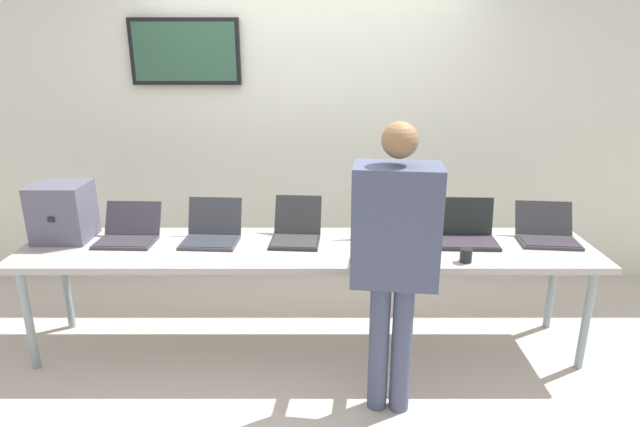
% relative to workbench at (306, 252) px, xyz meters
% --- Properties ---
extents(ground, '(8.00, 8.00, 0.04)m').
position_rel_workbench_xyz_m(ground, '(0.00, 0.00, -0.71)').
color(ground, '#BEB4AA').
extents(back_wall, '(8.00, 0.11, 2.44)m').
position_rel_workbench_xyz_m(back_wall, '(-0.02, 1.13, 0.55)').
color(back_wall, silver).
rests_on(back_wall, ground).
extents(workbench, '(3.65, 0.70, 0.73)m').
position_rel_workbench_xyz_m(workbench, '(0.00, 0.00, 0.00)').
color(workbench, '#A9A19E').
rests_on(workbench, ground).
extents(equipment_box, '(0.34, 0.32, 0.38)m').
position_rel_workbench_xyz_m(equipment_box, '(-1.60, 0.13, 0.23)').
color(equipment_box, '#555567').
rests_on(equipment_box, workbench).
extents(laptop_station_0, '(0.38, 0.35, 0.23)m').
position_rel_workbench_xyz_m(laptop_station_0, '(-1.18, 0.10, 0.10)').
color(laptop_station_0, '#383441').
rests_on(laptop_station_0, workbench).
extents(laptop_station_1, '(0.38, 0.36, 0.26)m').
position_rel_workbench_xyz_m(laptop_station_1, '(-0.63, 0.10, 0.10)').
color(laptop_station_1, '#393B42').
rests_on(laptop_station_1, workbench).
extents(laptop_station_2, '(0.34, 0.42, 0.25)m').
position_rel_workbench_xyz_m(laptop_station_2, '(-0.08, 0.12, 0.10)').
color(laptop_station_2, '#252527').
rests_on(laptop_station_2, workbench).
extents(laptop_station_3, '(0.38, 0.27, 0.23)m').
position_rel_workbench_xyz_m(laptop_station_3, '(0.48, 0.07, 0.10)').
color(laptop_station_3, '#1F2827').
rests_on(laptop_station_3, workbench).
extents(laptop_station_4, '(0.39, 0.31, 0.27)m').
position_rel_workbench_xyz_m(laptop_station_4, '(1.03, 0.09, 0.10)').
color(laptop_station_4, black).
rests_on(laptop_station_4, workbench).
extents(laptop_station_5, '(0.40, 0.36, 0.23)m').
position_rel_workbench_xyz_m(laptop_station_5, '(1.56, 0.10, 0.10)').
color(laptop_station_5, '#36353A').
rests_on(laptop_station_5, workbench).
extents(person, '(0.49, 0.63, 1.61)m').
position_rel_workbench_xyz_m(person, '(0.46, -0.62, 0.29)').
color(person, '#454E6A').
rests_on(person, ground).
extents(coffee_mug, '(0.07, 0.07, 0.08)m').
position_rel_workbench_xyz_m(coffee_mug, '(0.94, -0.25, 0.08)').
color(coffee_mug, black).
rests_on(coffee_mug, workbench).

